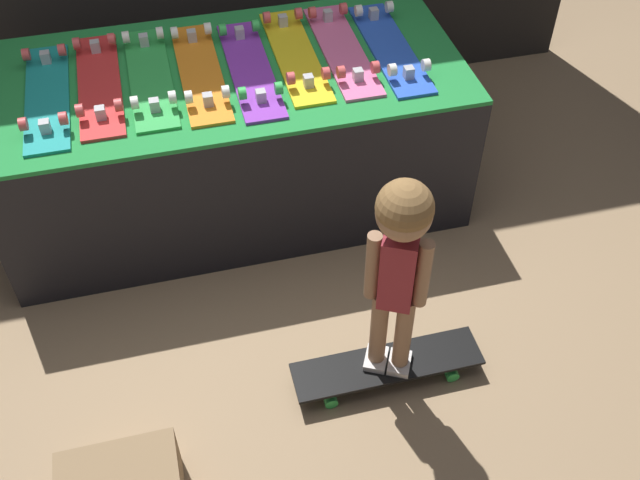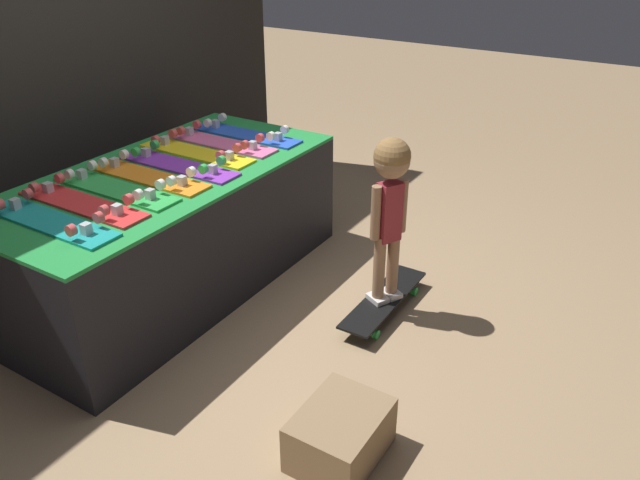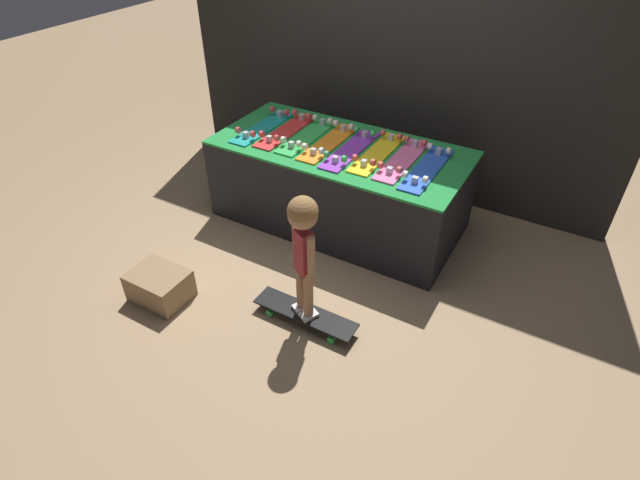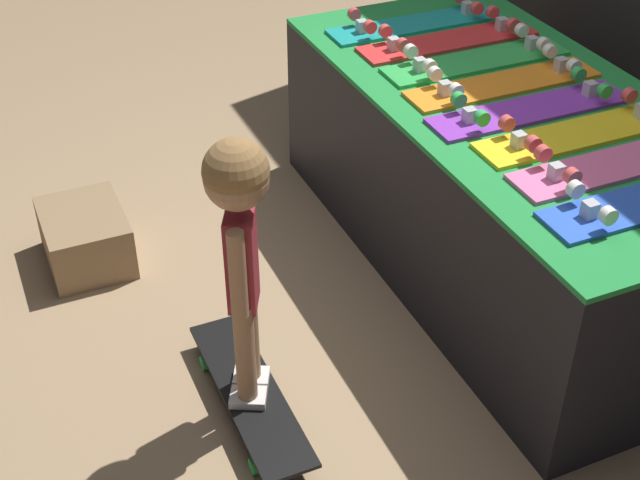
{
  "view_description": "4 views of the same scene",
  "coord_description": "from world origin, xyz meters",
  "views": [
    {
      "loc": [
        -0.28,
        -2.2,
        2.55
      ],
      "look_at": [
        0.21,
        -0.23,
        0.46
      ],
      "focal_mm": 42.0,
      "sensor_mm": 36.0,
      "label": 1
    },
    {
      "loc": [
        -2.31,
        -1.85,
        2.03
      ],
      "look_at": [
        0.25,
        -0.27,
        0.43
      ],
      "focal_mm": 35.0,
      "sensor_mm": 36.0,
      "label": 2
    },
    {
      "loc": [
        1.71,
        -2.68,
        2.59
      ],
      "look_at": [
        0.27,
        -0.17,
        0.39
      ],
      "focal_mm": 28.0,
      "sensor_mm": 36.0,
      "label": 3
    },
    {
      "loc": [
        2.4,
        -1.23,
        2.21
      ],
      "look_at": [
        0.14,
        -0.24,
        0.43
      ],
      "focal_mm": 50.0,
      "sensor_mm": 36.0,
      "label": 4
    }
  ],
  "objects": [
    {
      "name": "skateboard_on_floor",
      "position": [
        0.4,
        -0.6,
        0.07
      ],
      "size": [
        0.76,
        0.19,
        0.09
      ],
      "color": "black",
      "rests_on": "ground_plane"
    },
    {
      "name": "skateboard_yellow_on_rack",
      "position": [
        0.32,
        0.65,
        0.75
      ],
      "size": [
        0.18,
        0.77,
        0.09
      ],
      "color": "yellow",
      "rests_on": "display_rack"
    },
    {
      "name": "display_rack",
      "position": [
        0.0,
        0.62,
        0.36
      ],
      "size": [
        2.09,
        1.0,
        0.73
      ],
      "color": "black",
      "rests_on": "ground_plane"
    },
    {
      "name": "skateboard_teal_on_rack",
      "position": [
        -0.75,
        0.6,
        0.75
      ],
      "size": [
        0.18,
        0.77,
        0.09
      ],
      "color": "teal",
      "rests_on": "display_rack"
    },
    {
      "name": "skateboard_orange_on_rack",
      "position": [
        -0.11,
        0.62,
        0.75
      ],
      "size": [
        0.18,
        0.77,
        0.09
      ],
      "color": "orange",
      "rests_on": "display_rack"
    },
    {
      "name": "storage_box",
      "position": [
        -0.65,
        -0.92,
        0.11
      ],
      "size": [
        0.41,
        0.32,
        0.23
      ],
      "color": "#8E704C",
      "rests_on": "ground_plane"
    },
    {
      "name": "skateboard_green_on_rack",
      "position": [
        -0.32,
        0.64,
        0.75
      ],
      "size": [
        0.18,
        0.77,
        0.09
      ],
      "color": "green",
      "rests_on": "display_rack"
    },
    {
      "name": "skateboard_pink_on_rack",
      "position": [
        0.54,
        0.64,
        0.75
      ],
      "size": [
        0.18,
        0.77,
        0.09
      ],
      "color": "pink",
      "rests_on": "display_rack"
    },
    {
      "name": "skateboard_blue_on_rack",
      "position": [
        0.75,
        0.61,
        0.75
      ],
      "size": [
        0.18,
        0.77,
        0.09
      ],
      "color": "blue",
      "rests_on": "display_rack"
    },
    {
      "name": "skateboard_purple_on_rack",
      "position": [
        0.11,
        0.59,
        0.75
      ],
      "size": [
        0.18,
        0.77,
        0.09
      ],
      "color": "purple",
      "rests_on": "display_rack"
    },
    {
      "name": "skateboard_red_on_rack",
      "position": [
        -0.54,
        0.64,
        0.75
      ],
      "size": [
        0.18,
        0.77,
        0.09
      ],
      "color": "red",
      "rests_on": "display_rack"
    },
    {
      "name": "ground_plane",
      "position": [
        0.0,
        0.0,
        0.0
      ],
      "size": [
        16.0,
        16.0,
        0.0
      ],
      "primitive_type": "plane",
      "color": "#9E7F5B"
    },
    {
      "name": "child",
      "position": [
        0.4,
        -0.6,
        0.75
      ],
      "size": [
        0.21,
        0.19,
        0.94
      ],
      "rotation": [
        0.0,
        0.0,
        -0.46
      ],
      "color": "silver",
      "rests_on": "skateboard_on_floor"
    },
    {
      "name": "back_wall",
      "position": [
        0.0,
        1.5,
        1.32
      ],
      "size": [
        4.24,
        0.1,
        2.65
      ],
      "color": "black",
      "rests_on": "ground_plane"
    }
  ]
}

